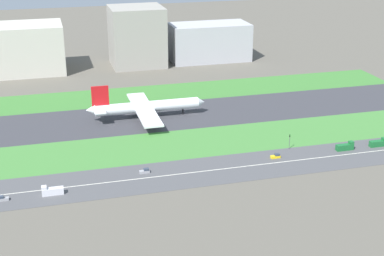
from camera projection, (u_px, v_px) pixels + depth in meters
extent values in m
plane|color=#5B564C|center=(192.00, 114.00, 310.31)|extent=(800.00, 800.00, 0.00)
cube|color=#38383D|center=(192.00, 114.00, 310.29)|extent=(280.00, 46.00, 0.10)
cube|color=#3D7A33|center=(175.00, 92.00, 347.24)|extent=(280.00, 36.00, 0.10)
cube|color=#427F38|center=(214.00, 141.00, 273.34)|extent=(280.00, 36.00, 0.10)
cube|color=#4C4C4F|center=(236.00, 168.00, 244.51)|extent=(280.00, 28.00, 0.10)
cube|color=silver|center=(236.00, 167.00, 244.49)|extent=(266.00, 0.50, 0.01)
cylinder|color=white|center=(148.00, 107.00, 301.98)|extent=(56.00, 6.00, 6.00)
cone|color=white|center=(201.00, 102.00, 309.28)|extent=(4.00, 5.70, 5.70)
cone|color=white|center=(90.00, 110.00, 294.27)|extent=(5.00, 5.40, 5.40)
cube|color=red|center=(100.00, 96.00, 293.03)|extent=(9.00, 0.80, 11.00)
cube|color=white|center=(99.00, 109.00, 295.29)|extent=(6.00, 16.00, 0.60)
cube|color=white|center=(139.00, 101.00, 315.44)|extent=(10.00, 26.00, 1.00)
cylinder|color=gray|center=(143.00, 108.00, 311.07)|extent=(5.00, 3.20, 3.20)
cube|color=white|center=(149.00, 118.00, 288.41)|extent=(10.00, 26.00, 1.00)
cylinder|color=gray|center=(149.00, 118.00, 294.85)|extent=(5.00, 3.20, 3.20)
cylinder|color=black|center=(183.00, 112.00, 308.40)|extent=(1.00, 1.00, 3.20)
cylinder|color=black|center=(139.00, 113.00, 305.81)|extent=(1.00, 1.00, 3.20)
cylinder|color=black|center=(142.00, 117.00, 299.50)|extent=(1.00, 1.00, 3.20)
cube|color=#19662D|center=(345.00, 147.00, 262.01)|extent=(8.40, 2.50, 2.80)
cube|color=#19662D|center=(351.00, 143.00, 262.07)|extent=(2.00, 2.30, 1.20)
cube|color=yellow|center=(275.00, 157.00, 253.83)|extent=(4.40, 1.80, 1.10)
cube|color=#333D4C|center=(277.00, 155.00, 253.67)|extent=(2.20, 1.66, 0.90)
cube|color=#99999E|center=(144.00, 172.00, 239.18)|extent=(4.40, 1.80, 1.10)
cube|color=#333D4C|center=(146.00, 169.00, 239.01)|extent=(2.20, 1.66, 0.90)
cube|color=silver|center=(53.00, 191.00, 220.50)|extent=(8.40, 2.50, 2.80)
cube|color=silver|center=(44.00, 188.00, 219.00)|extent=(2.00, 2.30, 1.20)
cube|color=#19662D|center=(378.00, 143.00, 266.29)|extent=(8.40, 2.50, 2.80)
cube|color=#19662D|center=(384.00, 139.00, 266.35)|extent=(2.00, 2.30, 1.20)
cube|color=#99999E|center=(3.00, 199.00, 216.22)|extent=(4.40, 1.80, 1.10)
cube|color=#333D4C|center=(1.00, 197.00, 215.67)|extent=(2.20, 1.66, 0.90)
cylinder|color=#4C4C51|center=(289.00, 143.00, 262.68)|extent=(0.24, 0.24, 6.00)
cube|color=black|center=(290.00, 136.00, 261.39)|extent=(0.36, 0.36, 1.20)
sphere|color=#19D826|center=(290.00, 135.00, 261.10)|extent=(0.24, 0.24, 0.24)
cube|color=beige|center=(23.00, 49.00, 385.16)|extent=(54.90, 37.33, 33.34)
cube|color=#9E998E|center=(137.00, 36.00, 402.97)|extent=(37.56, 35.61, 42.04)
cube|color=#B2B2B7|center=(209.00, 42.00, 418.86)|extent=(58.47, 28.90, 27.40)
cylinder|color=silver|center=(165.00, 38.00, 455.18)|extent=(19.11, 19.11, 17.94)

